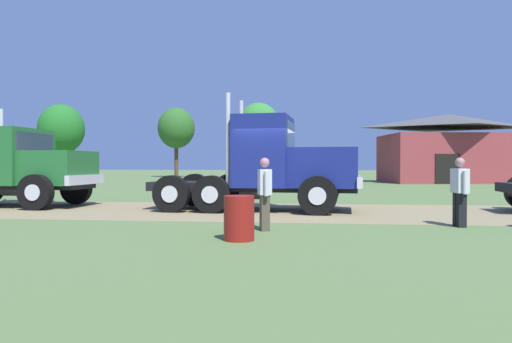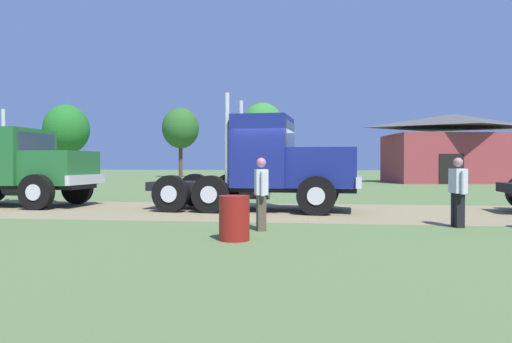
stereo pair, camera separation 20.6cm
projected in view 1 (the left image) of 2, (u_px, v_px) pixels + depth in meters
The scene contains 11 objects.
ground_plane at pixel (277, 211), 14.58m from camera, with size 200.00×200.00×0.00m, color #566F3B.
dirt_track at pixel (277, 211), 14.58m from camera, with size 120.00×5.73×0.01m, color #887853.
truck_foreground_white at pixel (275, 167), 14.81m from camera, with size 6.77×2.98×3.60m.
truck_near_left at pixel (16, 168), 16.35m from camera, with size 7.01×3.00×3.50m.
visitor_walking_mid at pixel (460, 189), 10.99m from camera, with size 0.31×0.68×1.61m.
visitor_by_barrel at pixel (265, 192), 10.38m from camera, with size 0.35×0.57×1.60m.
steel_barrel at pixel (239, 218), 9.04m from camera, with size 0.59×0.59×0.86m, color maroon.
shed_building at pixel (449, 150), 37.48m from camera, with size 11.18×7.82×5.41m.
tree_left at pixel (61, 129), 54.29m from camera, with size 5.16×5.16×8.32m.
tree_mid at pixel (176, 128), 52.93m from camera, with size 4.13×4.13×7.77m.
tree_right at pixel (258, 127), 49.10m from camera, with size 4.52×4.52×7.83m.
Camera 1 is at (1.00, -14.54, 1.46)m, focal length 33.19 mm.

